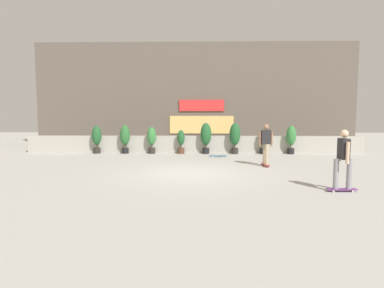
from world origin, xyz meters
The scene contains 14 objects.
ground_plane centered at (0.00, 0.00, 0.00)m, with size 48.00×48.00×0.00m, color #B2AFA8.
planter_wall centered at (0.00, 6.00, 0.45)m, with size 18.00×0.40×0.90m, color #B2ADA3.
building_backdrop centered at (0.00, 10.00, 3.25)m, with size 20.00×2.08×6.50m.
potted_plant_0 centered at (-5.14, 5.55, 0.84)m, with size 0.49×0.49×1.46m.
potted_plant_1 centered at (-3.64, 5.55, 0.87)m, with size 0.51×0.51×1.50m.
potted_plant_2 centered at (-2.22, 5.55, 0.80)m, with size 0.46×0.46×1.40m.
potted_plant_3 centered at (-0.67, 5.55, 0.67)m, with size 0.38×0.38×1.24m.
potted_plant_4 centered at (0.63, 5.55, 0.95)m, with size 0.57×0.57×1.61m.
potted_plant_5 centered at (2.15, 5.55, 0.95)m, with size 0.57×0.57×1.61m.
potted_plant_6 centered at (3.63, 5.55, 0.69)m, with size 0.40×0.40×1.26m.
potted_plant_7 centered at (5.07, 5.55, 0.86)m, with size 0.50×0.50×1.48m.
skater_far_right centered at (4.20, -2.62, 0.94)m, with size 0.81×0.56×1.70m.
skater_foreground centered at (2.97, 1.62, 0.94)m, with size 0.56×0.80×1.70m.
skateboard_near_camera centered at (1.20, 4.31, 0.06)m, with size 0.81×0.23×0.08m.
Camera 1 is at (0.31, -11.42, 2.14)m, focal length 30.39 mm.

